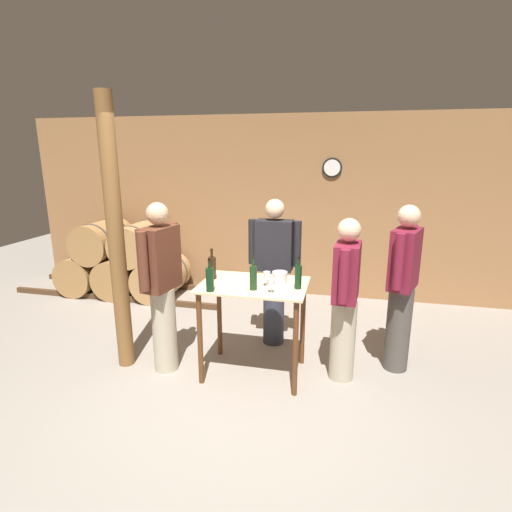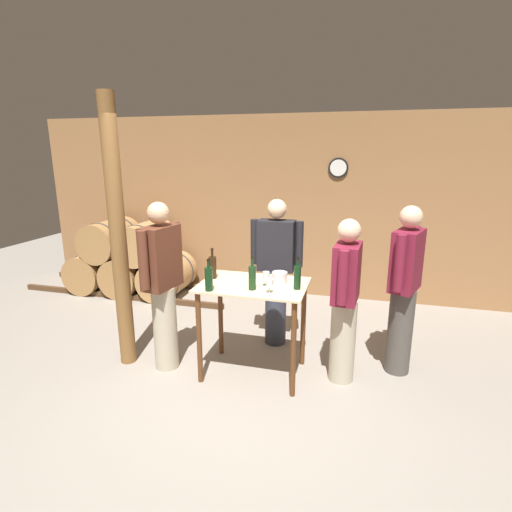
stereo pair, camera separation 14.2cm
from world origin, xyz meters
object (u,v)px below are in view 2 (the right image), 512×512
Objects in this scene: wine_glass_near_left at (266,276)px; person_host at (404,288)px; wooden_post at (118,237)px; wine_bottle_right at (297,277)px; ice_bucket at (280,277)px; wine_glass_near_center at (270,283)px; wine_bottle_left at (209,278)px; wine_bottle_center at (252,277)px; person_visitor_with_scarf at (162,284)px; person_visitor_near_door at (345,299)px; person_visitor_bearded at (276,270)px; wine_bottle_far_left at (213,267)px.

wine_glass_near_left is 0.09× the size of person_host.
wine_bottle_right is at bearing 2.91° from wooden_post.
wine_glass_near_center is at bearing -94.02° from ice_bucket.
wine_bottle_left is at bearing -153.31° from wine_glass_near_left.
wine_bottle_center is 0.41m from wine_bottle_right.
wine_glass_near_left is 1.04m from person_visitor_with_scarf.
wine_glass_near_left is 1.11× the size of wine_glass_near_center.
wine_glass_near_left is 0.77m from person_visitor_near_door.
wine_bottle_center is 0.19× the size of person_visitor_bearded.
wine_glass_near_center is 0.08× the size of person_host.
wine_bottle_center is 0.34m from ice_bucket.
person_visitor_near_door reaches higher than wine_bottle_far_left.
wine_bottle_far_left is at bearing -176.62° from ice_bucket.
person_host is (0.97, 0.45, -0.17)m from wine_bottle_right.
person_visitor_with_scarf is (-0.56, 0.16, -0.15)m from wine_bottle_left.
person_host is at bearing 13.05° from person_visitor_with_scarf.
ice_bucket is at bearing -165.55° from person_host.
person_host is (1.84, 0.34, -0.17)m from wine_bottle_far_left.
ice_bucket is 1.15m from person_visitor_with_scarf.
person_visitor_with_scarf is at bearing 163.57° from wine_bottle_left.
wooden_post reaches higher than wine_bottle_center.
person_visitor_with_scarf reaches higher than ice_bucket.
wine_glass_near_center is (0.18, -0.06, -0.03)m from wine_bottle_center.
wine_bottle_right is 2.00× the size of ice_bucket.
wine_bottle_far_left reaches higher than wine_glass_near_center.
person_visitor_with_scarf is (-1.10, 0.10, -0.13)m from wine_glass_near_center.
wine_glass_near_left reaches higher than wine_glass_near_center.
wine_glass_near_left is at bearing -168.13° from person_visitor_near_door.
ice_bucket is (0.20, 0.27, -0.07)m from wine_bottle_center.
person_visitor_with_scarf is (-1.03, -0.07, -0.14)m from wine_glass_near_left.
wine_bottle_left is 0.18× the size of person_host.
wine_bottle_center is at bearing -126.93° from ice_bucket.
person_host reaches higher than wine_bottle_center.
wine_bottle_far_left is at bearing 156.08° from wine_glass_near_center.
wooden_post is at bearing -171.52° from ice_bucket.
wine_bottle_left is 2.03× the size of wine_glass_near_left.
wine_bottle_far_left is 1.88m from person_host.
wine_bottle_right is at bearing 3.73° from person_visitor_with_scarf.
wine_bottle_left is 2.27× the size of wine_glass_near_center.
person_host is 1.36m from person_visitor_bearded.
wooden_post is 0.97m from wine_bottle_far_left.
person_visitor_near_door is at bearing 17.93° from wine_bottle_right.
wine_bottle_left is 0.17× the size of person_visitor_with_scarf.
person_visitor_near_door is (-0.54, -0.31, -0.06)m from person_host.
wine_bottle_far_left is 0.68m from ice_bucket.
wine_glass_near_left is at bearing -121.45° from ice_bucket.
wine_glass_near_left is at bearing 4.11° from person_visitor_with_scarf.
wine_bottle_left reaches higher than ice_bucket.
wine_bottle_left is (1.01, -0.16, -0.29)m from wooden_post.
wine_bottle_center is 0.19m from wine_glass_near_center.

